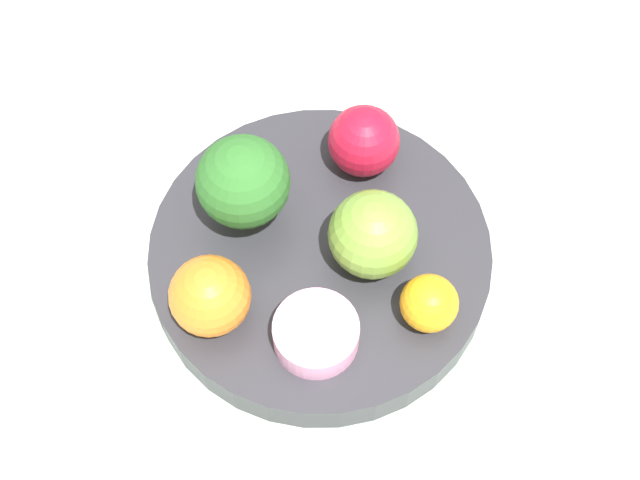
# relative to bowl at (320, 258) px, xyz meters

# --- Properties ---
(ground_plane) EXTENTS (6.00, 6.00, 0.00)m
(ground_plane) POSITION_rel_bowl_xyz_m (0.00, 0.00, -0.03)
(ground_plane) COLOR gray
(table_surface) EXTENTS (1.20, 1.20, 0.02)m
(table_surface) POSITION_rel_bowl_xyz_m (0.00, 0.00, -0.02)
(table_surface) COLOR #B2C6B2
(table_surface) RESTS_ON ground_plane
(bowl) EXTENTS (0.22, 0.22, 0.03)m
(bowl) POSITION_rel_bowl_xyz_m (0.00, 0.00, 0.00)
(bowl) COLOR #2D2D33
(bowl) RESTS_ON table_surface
(broccoli) EXTENTS (0.06, 0.06, 0.07)m
(broccoli) POSITION_rel_bowl_xyz_m (0.03, -0.04, 0.05)
(broccoli) COLOR #99C17A
(broccoli) RESTS_ON bowl
(apple_red) EXTENTS (0.05, 0.05, 0.05)m
(apple_red) POSITION_rel_bowl_xyz_m (-0.03, 0.02, 0.04)
(apple_red) COLOR olive
(apple_red) RESTS_ON bowl
(apple_green) EXTENTS (0.05, 0.05, 0.05)m
(apple_green) POSITION_rel_bowl_xyz_m (-0.06, -0.04, 0.04)
(apple_green) COLOR #B7142D
(apple_green) RESTS_ON bowl
(orange_front) EXTENTS (0.04, 0.04, 0.04)m
(orange_front) POSITION_rel_bowl_xyz_m (-0.03, 0.07, 0.03)
(orange_front) COLOR orange
(orange_front) RESTS_ON bowl
(orange_back) EXTENTS (0.05, 0.05, 0.05)m
(orange_back) POSITION_rel_bowl_xyz_m (0.08, 0.01, 0.04)
(orange_back) COLOR orange
(orange_back) RESTS_ON bowl
(small_cup) EXTENTS (0.05, 0.05, 0.02)m
(small_cup) POSITION_rel_bowl_xyz_m (0.03, 0.05, 0.02)
(small_cup) COLOR #EA9EC6
(small_cup) RESTS_ON bowl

